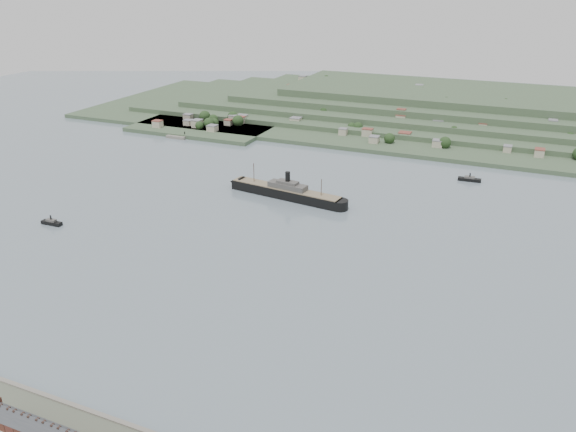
% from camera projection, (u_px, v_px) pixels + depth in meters
% --- Properties ---
extents(ground, '(1400.00, 1400.00, 0.00)m').
position_uv_depth(ground, '(274.00, 257.00, 338.45)').
color(ground, slate).
rests_on(ground, ground).
extents(far_peninsula, '(760.00, 309.00, 30.00)m').
position_uv_depth(far_peninsula, '(435.00, 110.00, 655.82)').
color(far_peninsula, '#3D5538').
rests_on(far_peninsula, ground).
extents(steamship, '(104.44, 25.54, 25.10)m').
position_uv_depth(steamship, '(283.00, 191.00, 428.32)').
color(steamship, black).
rests_on(steamship, ground).
extents(tugboat, '(15.41, 4.63, 6.87)m').
position_uv_depth(tugboat, '(52.00, 222.00, 381.40)').
color(tugboat, black).
rests_on(tugboat, ground).
extents(ferry_west, '(17.98, 6.40, 6.61)m').
position_uv_depth(ferry_west, '(185.00, 136.00, 586.03)').
color(ferry_west, black).
rests_on(ferry_west, ground).
extents(ferry_east, '(18.62, 6.07, 6.89)m').
position_uv_depth(ferry_east, '(470.00, 179.00, 462.76)').
color(ferry_east, black).
rests_on(ferry_east, ground).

